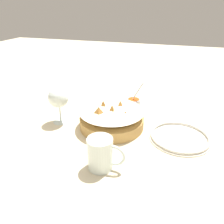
{
  "coord_description": "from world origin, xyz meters",
  "views": [
    {
      "loc": [
        0.24,
        -0.73,
        0.45
      ],
      "look_at": [
        0.01,
        0.0,
        0.06
      ],
      "focal_mm": 35.0,
      "sensor_mm": 36.0,
      "label": 1
    }
  ],
  "objects": [
    {
      "name": "wine_glass",
      "position": [
        -0.21,
        -0.03,
        0.1
      ],
      "size": [
        0.08,
        0.08,
        0.15
      ],
      "color": "silver",
      "rests_on": "ground_plane"
    },
    {
      "name": "beer_mug",
      "position": [
        0.05,
        -0.24,
        0.05
      ],
      "size": [
        0.12,
        0.08,
        0.1
      ],
      "color": "silver",
      "rests_on": "ground_plane"
    },
    {
      "name": "food_basket",
      "position": [
        0.01,
        0.0,
        0.03
      ],
      "size": [
        0.25,
        0.25,
        0.1
      ],
      "color": "#B2894C",
      "rests_on": "ground_plane"
    },
    {
      "name": "ground_plane",
      "position": [
        0.0,
        0.0,
        0.0
      ],
      "size": [
        4.0,
        4.0,
        0.0
      ],
      "primitive_type": "plane",
      "color": "beige"
    },
    {
      "name": "side_plate",
      "position": [
        0.27,
        -0.01,
        0.01
      ],
      "size": [
        0.22,
        0.22,
        0.01
      ],
      "color": "silver",
      "rests_on": "ground_plane"
    },
    {
      "name": "sauce_cup",
      "position": [
        0.05,
        0.21,
        0.02
      ],
      "size": [
        0.08,
        0.06,
        0.13
      ],
      "color": "#B7B7BC",
      "rests_on": "ground_plane"
    }
  ]
}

